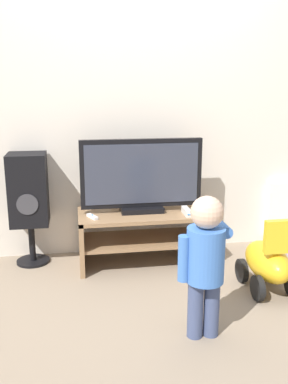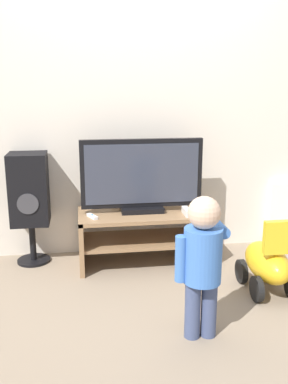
{
  "view_description": "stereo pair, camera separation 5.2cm",
  "coord_description": "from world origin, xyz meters",
  "px_view_note": "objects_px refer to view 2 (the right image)",
  "views": [
    {
      "loc": [
        -0.51,
        -2.97,
        1.41
      ],
      "look_at": [
        0.0,
        0.15,
        0.61
      ],
      "focal_mm": 40.0,
      "sensor_mm": 36.0,
      "label": 1
    },
    {
      "loc": [
        -0.46,
        -2.98,
        1.41
      ],
      "look_at": [
        0.0,
        0.15,
        0.61
      ],
      "focal_mm": 40.0,
      "sensor_mm": 36.0,
      "label": 2
    }
  ],
  "objects_px": {
    "remote_primary": "(92,216)",
    "speaker_tower": "(29,192)",
    "ride_on_toy": "(267,263)",
    "game_console": "(187,212)",
    "television": "(142,176)",
    "child": "(203,256)"
  },
  "relations": [
    {
      "from": "child",
      "to": "game_console",
      "type": "bearing_deg",
      "value": 81.24
    },
    {
      "from": "television",
      "to": "speaker_tower",
      "type": "distance_m",
      "value": 0.9
    },
    {
      "from": "remote_primary",
      "to": "ride_on_toy",
      "type": "distance_m",
      "value": 1.32
    },
    {
      "from": "speaker_tower",
      "to": "ride_on_toy",
      "type": "relative_size",
      "value": 1.61
    },
    {
      "from": "television",
      "to": "child",
      "type": "xyz_separation_m",
      "value": [
        0.18,
        -1.11,
        -0.22
      ]
    },
    {
      "from": "speaker_tower",
      "to": "ride_on_toy",
      "type": "xyz_separation_m",
      "value": [
        1.67,
        -0.76,
        -0.38
      ]
    },
    {
      "from": "ride_on_toy",
      "to": "remote_primary",
      "type": "bearing_deg",
      "value": 156.07
    },
    {
      "from": "television",
      "to": "speaker_tower",
      "type": "xyz_separation_m",
      "value": [
        -0.88,
        0.11,
        -0.12
      ]
    },
    {
      "from": "game_console",
      "to": "speaker_tower",
      "type": "height_order",
      "value": "speaker_tower"
    },
    {
      "from": "game_console",
      "to": "child",
      "type": "bearing_deg",
      "value": -98.76
    },
    {
      "from": "game_console",
      "to": "ride_on_toy",
      "type": "distance_m",
      "value": 0.72
    },
    {
      "from": "child",
      "to": "ride_on_toy",
      "type": "bearing_deg",
      "value": 37.51
    },
    {
      "from": "remote_primary",
      "to": "speaker_tower",
      "type": "relative_size",
      "value": 0.15
    },
    {
      "from": "game_console",
      "to": "speaker_tower",
      "type": "bearing_deg",
      "value": 167.99
    },
    {
      "from": "game_console",
      "to": "remote_primary",
      "type": "bearing_deg",
      "value": 177.9
    },
    {
      "from": "game_console",
      "to": "ride_on_toy",
      "type": "bearing_deg",
      "value": -47.49
    },
    {
      "from": "television",
      "to": "child",
      "type": "bearing_deg",
      "value": -80.63
    },
    {
      "from": "television",
      "to": "game_console",
      "type": "xyz_separation_m",
      "value": [
        0.33,
        -0.14,
        -0.26
      ]
    },
    {
      "from": "child",
      "to": "ride_on_toy",
      "type": "relative_size",
      "value": 1.5
    },
    {
      "from": "television",
      "to": "remote_primary",
      "type": "bearing_deg",
      "value": -163.61
    },
    {
      "from": "child",
      "to": "speaker_tower",
      "type": "relative_size",
      "value": 0.93
    },
    {
      "from": "game_console",
      "to": "ride_on_toy",
      "type": "xyz_separation_m",
      "value": [
        0.46,
        -0.5,
        -0.24
      ]
    }
  ]
}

